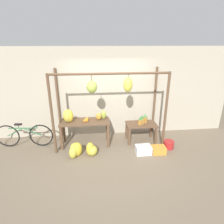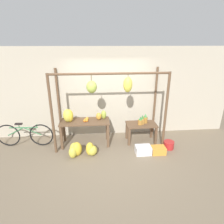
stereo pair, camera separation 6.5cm
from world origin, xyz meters
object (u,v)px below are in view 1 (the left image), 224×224
at_px(fruit_crate_purple, 158,150).
at_px(banana_pile_on_table, 68,116).
at_px(blue_bucket, 169,144).
at_px(banana_pile_ground_right, 91,150).
at_px(fruit_crate_white, 143,150).
at_px(parked_bicycle, 24,135).
at_px(orange_pile, 86,120).
at_px(papaya_pile, 101,115).
at_px(pineapple_cluster, 143,120).
at_px(banana_pile_ground_left, 75,150).

bearing_deg(fruit_crate_purple, banana_pile_on_table, 164.46).
bearing_deg(blue_bucket, fruit_crate_purple, -148.90).
distance_m(banana_pile_ground_right, fruit_crate_white, 1.43).
bearing_deg(fruit_crate_purple, parked_bicycle, 168.74).
bearing_deg(banana_pile_ground_right, orange_pile, 101.85).
bearing_deg(orange_pile, fruit_crate_purple, -19.25).
distance_m(blue_bucket, fruit_crate_purple, 0.45).
height_order(papaya_pile, fruit_crate_purple, papaya_pile).
height_order(fruit_crate_white, parked_bicycle, parked_bicycle).
height_order(banana_pile_on_table, blue_bucket, banana_pile_on_table).
bearing_deg(blue_bucket, pineapple_cluster, 144.04).
bearing_deg(banana_pile_ground_left, parked_bicycle, 155.95).
relative_size(banana_pile_on_table, parked_bicycle, 0.23).
height_order(orange_pile, banana_pile_ground_right, orange_pile).
xyz_separation_m(banana_pile_on_table, pineapple_cluster, (2.18, 0.04, -0.23)).
height_order(pineapple_cluster, fruit_crate_purple, pineapple_cluster).
relative_size(banana_pile_ground_right, fruit_crate_purple, 1.05).
distance_m(pineapple_cluster, banana_pile_ground_left, 2.15).
xyz_separation_m(parked_bicycle, papaya_pile, (2.26, 0.04, 0.52)).
relative_size(pineapple_cluster, blue_bucket, 1.07).
xyz_separation_m(orange_pile, pineapple_cluster, (1.68, 0.04, -0.09)).
relative_size(banana_pile_on_table, banana_pile_ground_right, 0.96).
relative_size(pineapple_cluster, parked_bicycle, 0.19).
distance_m(banana_pile_on_table, parked_bicycle, 1.44).
distance_m(banana_pile_on_table, pineapple_cluster, 2.19).
bearing_deg(papaya_pile, blue_bucket, -16.20).
xyz_separation_m(fruit_crate_white, papaya_pile, (-1.11, 0.76, 0.77)).
relative_size(banana_pile_ground_right, blue_bucket, 1.35).
xyz_separation_m(papaya_pile, fruit_crate_purple, (1.53, -0.79, -0.78)).
xyz_separation_m(banana_pile_ground_right, parked_bicycle, (-1.94, 0.67, 0.19)).
bearing_deg(pineapple_cluster, banana_pile_on_table, -179.00).
relative_size(pineapple_cluster, banana_pile_ground_right, 0.80).
bearing_deg(orange_pile, blue_bucket, -10.92).
relative_size(fruit_crate_white, parked_bicycle, 0.26).
bearing_deg(papaya_pile, fruit_crate_white, -34.51).
height_order(parked_bicycle, fruit_crate_purple, parked_bicycle).
distance_m(pineapple_cluster, papaya_pile, 1.25).
bearing_deg(banana_pile_ground_left, pineapple_cluster, 18.08).
distance_m(banana_pile_on_table, fruit_crate_white, 2.31).
bearing_deg(orange_pile, papaya_pile, 12.82).
relative_size(blue_bucket, parked_bicycle, 0.18).
bearing_deg(pineapple_cluster, blue_bucket, -35.96).
distance_m(pineapple_cluster, parked_bicycle, 3.51).
relative_size(pineapple_cluster, fruit_crate_white, 0.75).
distance_m(banana_pile_ground_left, banana_pile_ground_right, 0.43).
relative_size(pineapple_cluster, fruit_crate_purple, 0.84).
xyz_separation_m(banana_pile_ground_left, papaya_pile, (0.74, 0.71, 0.69)).
distance_m(banana_pile_ground_left, fruit_crate_purple, 2.28).
bearing_deg(pineapple_cluster, fruit_crate_purple, -68.15).
xyz_separation_m(banana_pile_on_table, fruit_crate_purple, (2.47, -0.69, -0.84)).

